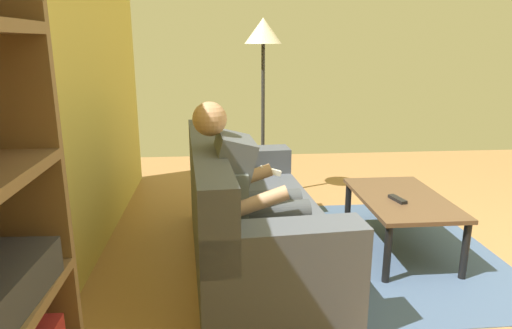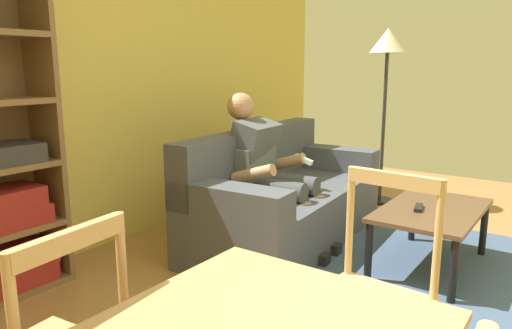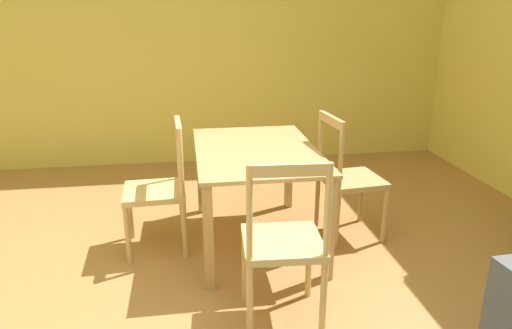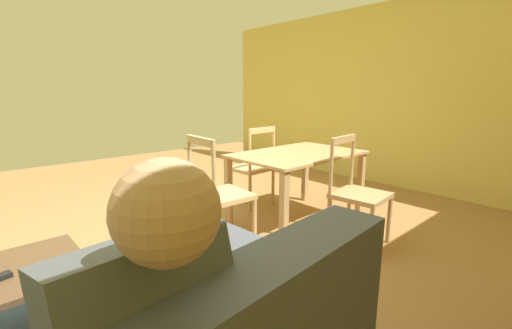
# 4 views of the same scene
# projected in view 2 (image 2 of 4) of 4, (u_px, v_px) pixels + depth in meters

# --- Properties ---
(wall_back) EXTENTS (6.76, 0.12, 2.50)m
(wall_back) POSITION_uv_depth(u_px,v_px,m) (63.00, 87.00, 3.43)
(wall_back) COLOR #DBC660
(wall_back) RESTS_ON ground_plane
(couch) EXTENTS (2.04, 1.01, 0.89)m
(couch) POSITION_uv_depth(u_px,v_px,m) (282.00, 199.00, 3.89)
(couch) COLOR #474C56
(couch) RESTS_ON ground_plane
(person_lounging) EXTENTS (0.61, 0.92, 1.20)m
(person_lounging) POSITION_uv_depth(u_px,v_px,m) (267.00, 169.00, 3.66)
(person_lounging) COLOR #4C5156
(person_lounging) RESTS_ON ground_plane
(coffee_table) EXTENTS (1.00, 0.61, 0.43)m
(coffee_table) POSITION_uv_depth(u_px,v_px,m) (432.00, 216.00, 3.31)
(coffee_table) COLOR brown
(coffee_table) RESTS_ON ground_plane
(tv_remote) EXTENTS (0.18, 0.09, 0.02)m
(tv_remote) POSITION_uv_depth(u_px,v_px,m) (419.00, 208.00, 3.27)
(tv_remote) COLOR black
(tv_remote) RESTS_ON coffee_table
(dining_chair_facing_couch) EXTENTS (0.45, 0.45, 0.98)m
(dining_chair_facing_couch) POSITION_uv_depth(u_px,v_px,m) (371.00, 302.00, 1.89)
(dining_chair_facing_couch) COLOR tan
(dining_chair_facing_couch) RESTS_ON ground_plane
(area_rug) EXTENTS (2.00, 1.41, 0.01)m
(area_rug) POSITION_uv_depth(u_px,v_px,m) (428.00, 266.00, 3.39)
(area_rug) COLOR #3D5170
(area_rug) RESTS_ON ground_plane
(floor_lamp) EXTENTS (0.36, 0.36, 1.77)m
(floor_lamp) POSITION_uv_depth(u_px,v_px,m) (387.00, 57.00, 4.71)
(floor_lamp) COLOR black
(floor_lamp) RESTS_ON ground_plane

